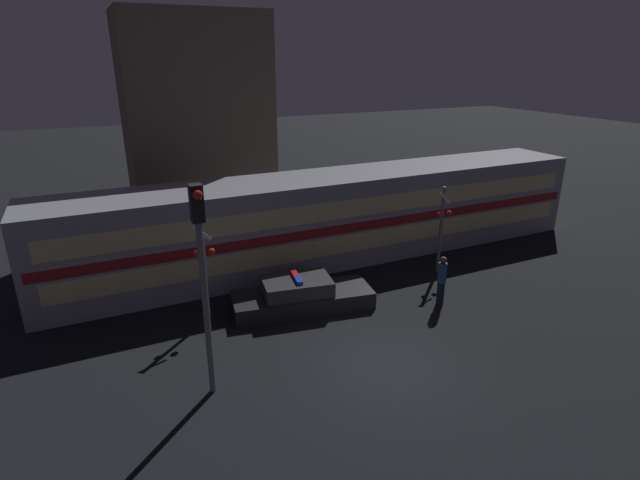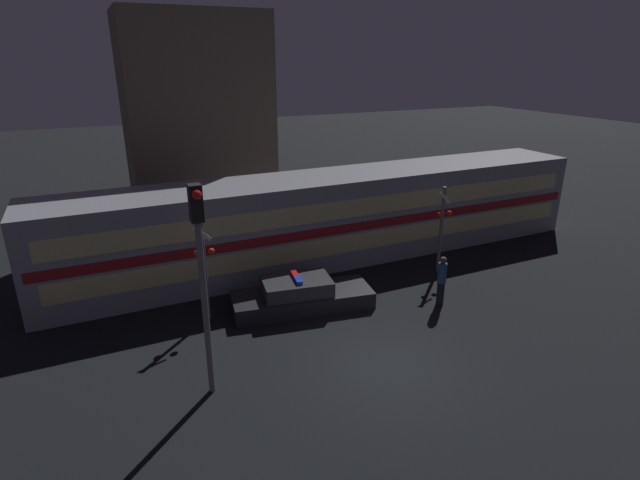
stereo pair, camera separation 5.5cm
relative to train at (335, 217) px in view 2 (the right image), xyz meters
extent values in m
plane|color=black|center=(-2.37, -8.08, -1.86)|extent=(120.00, 120.00, 0.00)
cube|color=gray|center=(0.00, 0.01, 0.00)|extent=(23.86, 3.11, 3.73)
cube|color=maroon|center=(0.00, -1.56, 0.00)|extent=(23.39, 0.03, 0.37)
cube|color=beige|center=(0.00, -1.56, -0.67)|extent=(22.67, 0.02, 0.75)
cube|color=beige|center=(0.00, -1.56, 0.82)|extent=(22.67, 0.02, 0.75)
cube|color=black|center=(-3.14, -3.70, -1.56)|extent=(5.13, 2.50, 0.60)
cube|color=#333338|center=(-3.33, -3.67, -1.01)|extent=(2.57, 1.88, 0.52)
cube|color=blue|center=(-3.37, -3.93, -0.69)|extent=(0.28, 0.54, 0.12)
cube|color=red|center=(-3.29, -3.42, -0.69)|extent=(0.28, 0.54, 0.12)
cylinder|color=black|center=(1.40, -5.63, -1.42)|extent=(0.26, 0.26, 0.88)
cylinder|color=navy|center=(1.40, -5.63, -0.62)|extent=(0.31, 0.31, 0.73)
sphere|color=brown|center=(1.40, -5.63, -0.13)|extent=(0.24, 0.24, 0.24)
cylinder|color=slate|center=(3.22, -3.16, -0.07)|extent=(0.13, 0.13, 3.59)
sphere|color=red|center=(2.98, -3.30, 0.65)|extent=(0.21, 0.21, 0.21)
sphere|color=red|center=(3.46, -3.30, 0.65)|extent=(0.21, 0.21, 0.21)
cube|color=white|center=(3.22, -3.25, 1.29)|extent=(0.58, 0.03, 0.58)
cylinder|color=slate|center=(-6.34, -3.07, -0.11)|extent=(0.13, 0.13, 3.51)
sphere|color=red|center=(-6.57, -3.21, 0.59)|extent=(0.21, 0.21, 0.21)
sphere|color=red|center=(-6.10, -3.21, 0.59)|extent=(0.21, 0.21, 0.21)
cube|color=white|center=(-6.34, -3.16, 1.22)|extent=(0.58, 0.03, 0.58)
cylinder|color=slate|center=(-7.18, -7.02, 0.51)|extent=(0.16, 0.16, 4.75)
cube|color=black|center=(-7.18, -7.02, 3.34)|extent=(0.30, 0.30, 0.90)
sphere|color=red|center=(-7.18, -7.22, 3.59)|extent=(0.23, 0.23, 0.23)
cube|color=brown|center=(-4.07, 7.00, 3.34)|extent=(6.76, 4.25, 10.41)
camera|label=1|loc=(-9.36, -18.27, 6.54)|focal=28.00mm
camera|label=2|loc=(-9.31, -18.30, 6.54)|focal=28.00mm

